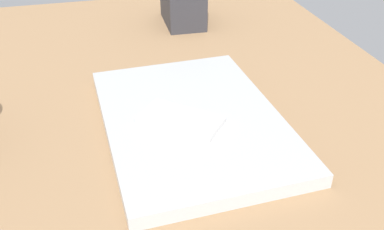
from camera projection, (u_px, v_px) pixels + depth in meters
The scene contains 4 objects.
desk_surface at pixel (179, 137), 61.66cm from camera, with size 120.00×80.00×3.00cm, color #9E7751.
laptop_closed at pixel (192, 121), 60.63cm from camera, with size 33.54×23.60×1.94cm, color #B7BABC.
cell_phone_on_laptop at pixel (184, 119), 58.51cm from camera, with size 11.21×11.88×0.99cm.
desk_organizer at pixel (183, 0), 92.43cm from camera, with size 12.86×7.70×10.05cm, color #2D2D33.
Camera 1 is at (49.06, -10.60, 37.49)cm, focal length 40.82 mm.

